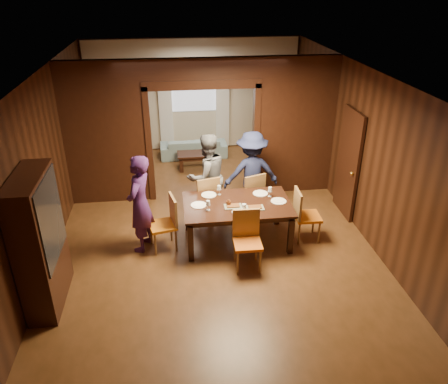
{
  "coord_description": "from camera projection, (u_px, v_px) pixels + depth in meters",
  "views": [
    {
      "loc": [
        -0.65,
        -6.85,
        4.34
      ],
      "look_at": [
        0.18,
        -0.4,
        1.05
      ],
      "focal_mm": 35.0,
      "sensor_mm": 36.0,
      "label": 1
    }
  ],
  "objects": [
    {
      "name": "floor",
      "position": [
        212.0,
        233.0,
        8.09
      ],
      "size": [
        9.0,
        9.0,
        0.0
      ],
      "primitive_type": "plane",
      "color": "#503116",
      "rests_on": "ground"
    },
    {
      "name": "ceiling",
      "position": [
        209.0,
        75.0,
        6.79
      ],
      "size": [
        5.5,
        9.0,
        0.02
      ],
      "primitive_type": "cube",
      "color": "silver",
      "rests_on": "room_walls"
    },
    {
      "name": "room_walls",
      "position": [
        202.0,
        124.0,
        9.08
      ],
      "size": [
        5.52,
        9.01,
        2.9
      ],
      "color": "black",
      "rests_on": "floor"
    },
    {
      "name": "person_purple",
      "position": [
        140.0,
        204.0,
        7.31
      ],
      "size": [
        0.6,
        0.73,
        1.72
      ],
      "primitive_type": "imported",
      "rotation": [
        0.0,
        0.0,
        -1.91
      ],
      "color": "#401D55",
      "rests_on": "floor"
    },
    {
      "name": "person_grey",
      "position": [
        207.0,
        177.0,
        8.31
      ],
      "size": [
        1.02,
        0.93,
        1.7
      ],
      "primitive_type": "imported",
      "rotation": [
        0.0,
        0.0,
        3.57
      ],
      "color": "#5B5C63",
      "rests_on": "floor"
    },
    {
      "name": "person_navy",
      "position": [
        251.0,
        173.0,
        8.5
      ],
      "size": [
        1.11,
        0.67,
        1.67
      ],
      "primitive_type": "imported",
      "rotation": [
        0.0,
        0.0,
        3.19
      ],
      "color": "#1C2247",
      "rests_on": "floor"
    },
    {
      "name": "sofa",
      "position": [
        194.0,
        147.0,
        11.38
      ],
      "size": [
        1.72,
        0.7,
        0.5
      ],
      "primitive_type": "imported",
      "rotation": [
        0.0,
        0.0,
        3.16
      ],
      "color": "#84A5AD",
      "rests_on": "floor"
    },
    {
      "name": "serving_bowl",
      "position": [
        242.0,
        199.0,
        7.6
      ],
      "size": [
        0.35,
        0.35,
        0.09
      ],
      "primitive_type": "imported",
      "color": "black",
      "rests_on": "dining_table"
    },
    {
      "name": "dining_table",
      "position": [
        237.0,
        222.0,
        7.71
      ],
      "size": [
        1.85,
        1.15,
        0.76
      ],
      "primitive_type": "cube",
      "color": "black",
      "rests_on": "floor"
    },
    {
      "name": "coffee_table",
      "position": [
        194.0,
        161.0,
        10.68
      ],
      "size": [
        0.8,
        0.5,
        0.4
      ],
      "primitive_type": "cube",
      "color": "black",
      "rests_on": "floor"
    },
    {
      "name": "chair_left",
      "position": [
        163.0,
        224.0,
        7.46
      ],
      "size": [
        0.52,
        0.52,
        0.97
      ],
      "primitive_type": null,
      "rotation": [
        0.0,
        0.0,
        -1.35
      ],
      "color": "orange",
      "rests_on": "floor"
    },
    {
      "name": "chair_right",
      "position": [
        308.0,
        215.0,
        7.74
      ],
      "size": [
        0.45,
        0.45,
        0.97
      ],
      "primitive_type": null,
      "rotation": [
        0.0,
        0.0,
        1.54
      ],
      "color": "#CD6313",
      "rests_on": "floor"
    },
    {
      "name": "chair_far_l",
      "position": [
        205.0,
        198.0,
        8.32
      ],
      "size": [
        0.53,
        0.53,
        0.97
      ],
      "primitive_type": null,
      "rotation": [
        0.0,
        0.0,
        3.39
      ],
      "color": "#C07812",
      "rests_on": "floor"
    },
    {
      "name": "chair_far_r",
      "position": [
        249.0,
        194.0,
        8.45
      ],
      "size": [
        0.56,
        0.56,
        0.97
      ],
      "primitive_type": null,
      "rotation": [
        0.0,
        0.0,
        3.49
      ],
      "color": "#D85814",
      "rests_on": "floor"
    },
    {
      "name": "chair_near",
      "position": [
        248.0,
        242.0,
        6.96
      ],
      "size": [
        0.45,
        0.45,
        0.97
      ],
      "primitive_type": null,
      "rotation": [
        0.0,
        0.0,
        -0.02
      ],
      "color": "#D05D13",
      "rests_on": "floor"
    },
    {
      "name": "hutch",
      "position": [
        40.0,
        242.0,
        6.03
      ],
      "size": [
        0.4,
        1.2,
        2.0
      ],
      "primitive_type": "cube",
      "color": "black",
      "rests_on": "floor"
    },
    {
      "name": "door_right",
      "position": [
        348.0,
        164.0,
        8.37
      ],
      "size": [
        0.06,
        0.9,
        2.1
      ],
      "primitive_type": "cube",
      "color": "black",
      "rests_on": "floor"
    },
    {
      "name": "window_far",
      "position": [
        194.0,
        86.0,
        11.26
      ],
      "size": [
        1.2,
        0.03,
        1.3
      ],
      "primitive_type": "cube",
      "color": "silver",
      "rests_on": "back_wall"
    },
    {
      "name": "curtain_left",
      "position": [
        165.0,
        105.0,
        11.34
      ],
      "size": [
        0.35,
        0.06,
        2.4
      ],
      "primitive_type": "cube",
      "color": "white",
      "rests_on": "back_wall"
    },
    {
      "name": "curtain_right",
      "position": [
        223.0,
        103.0,
        11.51
      ],
      "size": [
        0.35,
        0.06,
        2.4
      ],
      "primitive_type": "cube",
      "color": "white",
      "rests_on": "back_wall"
    },
    {
      "name": "plate_left",
      "position": [
        199.0,
        205.0,
        7.47
      ],
      "size": [
        0.27,
        0.27,
        0.01
      ],
      "primitive_type": "cylinder",
      "color": "white",
      "rests_on": "dining_table"
    },
    {
      "name": "plate_far_l",
      "position": [
        209.0,
        195.0,
        7.82
      ],
      "size": [
        0.27,
        0.27,
        0.01
      ],
      "primitive_type": "cylinder",
      "color": "white",
      "rests_on": "dining_table"
    },
    {
      "name": "plate_far_r",
      "position": [
        260.0,
        193.0,
        7.87
      ],
      "size": [
        0.27,
        0.27,
        0.01
      ],
      "primitive_type": "cylinder",
      "color": "white",
      "rests_on": "dining_table"
    },
    {
      "name": "plate_right",
      "position": [
        279.0,
        201.0,
        7.6
      ],
      "size": [
        0.27,
        0.27,
        0.01
      ],
      "primitive_type": "cylinder",
      "color": "white",
      "rests_on": "dining_table"
    },
    {
      "name": "plate_near",
      "position": [
        240.0,
        212.0,
        7.26
      ],
      "size": [
        0.27,
        0.27,
        0.01
      ],
      "primitive_type": "cylinder",
      "color": "silver",
      "rests_on": "dining_table"
    },
    {
      "name": "platter_a",
      "position": [
        233.0,
        206.0,
        7.42
      ],
      "size": [
        0.3,
        0.2,
        0.04
      ],
      "primitive_type": "cube",
      "color": "slate",
      "rests_on": "dining_table"
    },
    {
      "name": "platter_b",
      "position": [
        255.0,
        207.0,
        7.37
      ],
      "size": [
        0.3,
        0.2,
        0.04
      ],
      "primitive_type": "cube",
      "color": "gray",
      "rests_on": "dining_table"
    },
    {
      "name": "wineglass_left",
      "position": [
        208.0,
        205.0,
        7.29
      ],
      "size": [
        0.08,
        0.08,
        0.18
      ],
      "primitive_type": null,
      "color": "silver",
      "rests_on": "dining_table"
    },
    {
      "name": "wineglass_far",
      "position": [
        219.0,
        190.0,
        7.8
      ],
      "size": [
        0.08,
        0.08,
        0.18
      ],
      "primitive_type": null,
      "color": "silver",
      "rests_on": "dining_table"
    },
    {
      "name": "wineglass_right",
      "position": [
        270.0,
        192.0,
        7.73
      ],
      "size": [
        0.08,
        0.08,
        0.18
      ],
      "primitive_type": null,
      "color": "silver",
      "rests_on": "dining_table"
    },
    {
      "name": "tumbler",
      "position": [
        244.0,
        208.0,
        7.25
      ],
      "size": [
        0.07,
        0.07,
        0.14
      ],
      "primitive_type": "cylinder",
      "color": "silver",
      "rests_on": "dining_table"
    },
    {
      "name": "condiment_jar",
      "position": [
        229.0,
        203.0,
        7.44
      ],
      "size": [
        0.08,
        0.08,
        0.11
      ],
      "primitive_type": null,
      "color": "#4F2712",
      "rests_on": "dining_table"
    }
  ]
}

